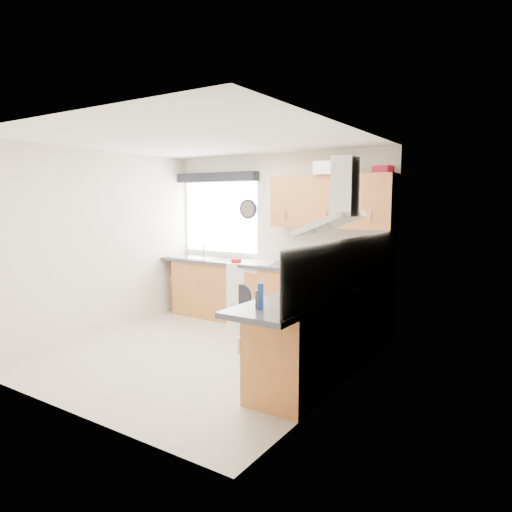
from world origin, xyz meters
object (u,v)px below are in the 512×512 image
Objects in this scene: extractor_hood at (338,205)px; upper_cabinets at (332,202)px; oven at (326,332)px; washing_machine at (253,292)px.

extractor_hood is 0.46× the size of upper_cabinets.
upper_cabinets is (-0.65, 1.33, 0.03)m from extractor_hood.
oven is 0.50× the size of upper_cabinets.
washing_machine is (-1.19, -0.10, -1.34)m from upper_cabinets.
washing_machine is at bearing -174.96° from upper_cabinets.
upper_cabinets is (-0.55, 1.32, 1.38)m from oven.
washing_machine is (-1.84, 1.22, -1.31)m from extractor_hood.
oven is 1.09× the size of extractor_hood.
upper_cabinets is 1.80m from washing_machine.
upper_cabinets reaches higher than extractor_hood.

